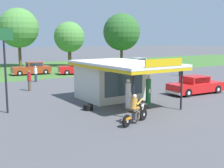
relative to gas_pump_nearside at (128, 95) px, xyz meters
name	(u,v)px	position (x,y,z in m)	size (l,w,h in m)	color
ground_plane	(168,110)	(1.91, -1.61, -0.89)	(300.00, 300.00, 0.00)	#4C4C51
grass_verge_strip	(24,69)	(1.91, 28.39, -0.89)	(120.00, 24.00, 0.01)	#3D6B2D
service_station_kiosk	(113,77)	(0.83, 3.00, 0.77)	(4.68, 7.90, 3.29)	beige
gas_pump_nearside	(128,95)	(0.00, 0.00, 0.00)	(0.44, 0.44, 1.95)	slate
gas_pump_offside	(148,92)	(1.65, 0.00, 0.06)	(0.44, 0.44, 2.08)	slate
motorcycle_with_rider	(135,111)	(-1.61, -2.77, -0.24)	(2.15, 0.96, 1.58)	black
featured_classic_sedan	(196,86)	(7.80, 1.32, -0.24)	(5.10, 2.14, 1.45)	red
parked_car_second_row_spare	(32,69)	(0.85, 21.62, -0.19)	(5.03, 2.32, 1.56)	#993819
parked_car_back_row_far_left	(80,68)	(6.23, 18.82, -0.14)	(5.72, 3.18, 1.64)	red
parked_car_back_row_left	(139,63)	(17.89, 21.27, -0.19)	(5.38, 2.12, 1.56)	#B7B7BC
bystander_standing_back_lot	(103,70)	(6.35, 13.39, 0.03)	(0.34, 0.34, 1.74)	#2D3351
bystander_chatting_near_pumps	(36,73)	(-0.88, 15.01, -0.01)	(0.34, 0.34, 1.68)	#2D3351
bystander_leaning_by_kiosk	(180,76)	(10.73, 5.76, -0.07)	(0.34, 0.34, 1.55)	black
bystander_strolling_foreground	(29,80)	(-3.13, 10.01, 0.04)	(0.34, 0.34, 1.76)	brown
bystander_admiring_sedan	(180,68)	(15.59, 10.37, -0.01)	(0.36, 0.36, 1.65)	brown
tree_oak_left	(121,33)	(23.61, 34.27, 4.89)	(7.50, 7.50, 9.63)	brown
tree_oak_distant_spare	(69,37)	(9.73, 29.34, 3.88)	(4.96, 4.96, 7.28)	brown
tree_oak_right	(19,28)	(2.65, 32.98, 5.29)	(6.30, 6.30, 9.35)	brown
roadside_pole_sign	(5,56)	(-6.62, 3.23, 2.52)	(1.10, 0.12, 5.02)	black
spare_tire_stack	(88,107)	(-2.23, 1.17, -0.71)	(0.60, 0.60, 0.36)	black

